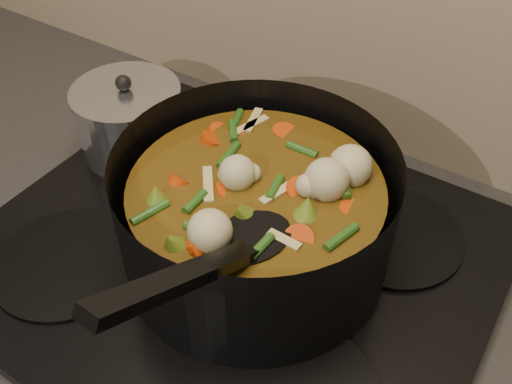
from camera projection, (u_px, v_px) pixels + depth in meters
The scene contains 3 objects.
stovetop at pixel (234, 254), 0.73m from camera, with size 0.62×0.54×0.03m.
stockpot at pixel (256, 216), 0.66m from camera, with size 0.38×0.46×0.23m.
saucepan at pixel (130, 120), 0.83m from camera, with size 0.16×0.16×0.13m.
Camera 1 is at (0.28, 1.55, 1.48)m, focal length 40.00 mm.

